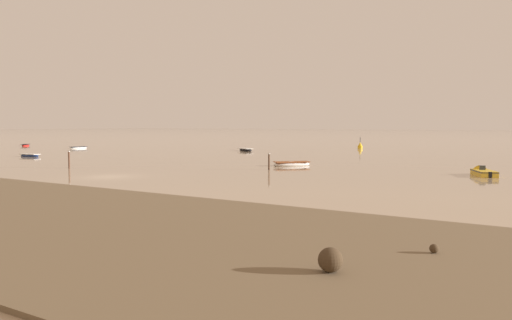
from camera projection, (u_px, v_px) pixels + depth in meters
name	position (u px, v px, depth m)	size (l,w,h in m)	color
ground_plane	(109.00, 177.00, 45.16)	(800.00, 800.00, 0.00)	tan
tidal_rock_right	(434.00, 249.00, 17.71)	(0.32, 0.32, 0.32)	#402F1E
seaweed_clump	(330.00, 260.00, 15.41)	(0.75, 0.75, 0.75)	#402F1E
rowboat_moored_0	(26.00, 145.00, 108.82)	(3.29, 3.42, 0.56)	red
rowboat_moored_1	(78.00, 148.00, 97.14)	(1.66, 3.55, 0.54)	white
motorboat_moored_1	(482.00, 173.00, 46.49)	(3.01, 4.32, 1.41)	gold
rowboat_moored_2	(30.00, 156.00, 73.28)	(3.59, 1.44, 0.56)	navy
rowboat_moored_5	(292.00, 164.00, 57.16)	(3.91, 4.12, 0.67)	white
rowboat_moored_7	(246.00, 150.00, 88.79)	(4.27, 3.50, 0.66)	black
channel_buoy	(360.00, 146.00, 97.76)	(0.90, 0.90, 2.30)	gold
mooring_post_near	(269.00, 162.00, 51.84)	(0.22, 0.22, 1.89)	#4A3323
mooring_post_left	(69.00, 160.00, 54.25)	(0.22, 0.22, 2.02)	#523323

